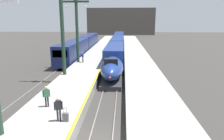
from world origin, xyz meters
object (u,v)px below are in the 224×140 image
object	(u,v)px
highspeed_train_main	(117,45)
passenger_mid_platform	(46,95)
passenger_near_edge	(58,107)
regional_train_adjacent	(83,44)
station_column_mid	(62,25)
rolling_suitcase	(66,117)
station_column_far	(77,26)
passenger_far_waiting	(83,56)

from	to	relation	value
highspeed_train_main	passenger_mid_platform	world-z (taller)	highspeed_train_main
highspeed_train_main	passenger_near_edge	world-z (taller)	highspeed_train_main
regional_train_adjacent	passenger_mid_platform	distance (m)	33.88
station_column_mid	rolling_suitcase	size ratio (longest dim) A/B	10.43
regional_train_adjacent	passenger_mid_platform	size ratio (longest dim) A/B	21.66
passenger_near_edge	rolling_suitcase	world-z (taller)	passenger_near_edge
station_column_mid	station_column_far	bearing A→B (deg)	90.00
station_column_far	rolling_suitcase	size ratio (longest dim) A/B	9.82
station_column_mid	passenger_far_waiting	bearing A→B (deg)	83.93
station_column_far	passenger_mid_platform	xyz separation A→B (m)	(1.38, -18.09, -4.78)
regional_train_adjacent	passenger_far_waiting	xyz separation A→B (m)	(3.03, -15.90, -0.09)
station_column_mid	rolling_suitcase	distance (m)	14.09
rolling_suitcase	passenger_mid_platform	bearing A→B (deg)	131.96
station_column_mid	passenger_near_edge	xyz separation A→B (m)	(3.04, -12.34, -5.09)
passenger_far_waiting	regional_train_adjacent	bearing A→B (deg)	100.77
regional_train_adjacent	passenger_near_edge	bearing A→B (deg)	-81.72
regional_train_adjacent	passenger_near_edge	distance (m)	36.39
passenger_far_waiting	rolling_suitcase	xyz separation A→B (m)	(2.66, -20.13, -0.69)
station_column_mid	passenger_near_edge	world-z (taller)	station_column_mid
regional_train_adjacent	passenger_mid_platform	xyz separation A→B (m)	(3.58, -33.69, -0.09)
station_column_far	regional_train_adjacent	bearing A→B (deg)	98.03
passenger_near_edge	rolling_suitcase	size ratio (longest dim) A/B	1.72
station_column_far	rolling_suitcase	xyz separation A→B (m)	(3.49, -20.43, -5.46)
regional_train_adjacent	rolling_suitcase	size ratio (longest dim) A/B	37.27
highspeed_train_main	rolling_suitcase	world-z (taller)	highspeed_train_main
highspeed_train_main	station_column_far	world-z (taller)	station_column_far
highspeed_train_main	regional_train_adjacent	bearing A→B (deg)	-172.60
station_column_far	passenger_near_edge	bearing A→B (deg)	-81.53
station_column_mid	passenger_mid_platform	distance (m)	11.32
passenger_mid_platform	rolling_suitcase	world-z (taller)	passenger_mid_platform
regional_train_adjacent	station_column_mid	size ratio (longest dim) A/B	3.57
station_column_mid	passenger_near_edge	bearing A→B (deg)	-76.16
passenger_mid_platform	rolling_suitcase	size ratio (longest dim) A/B	1.72
highspeed_train_main	station_column_mid	world-z (taller)	station_column_mid
station_column_far	passenger_near_edge	xyz separation A→B (m)	(3.04, -20.42, -4.78)
passenger_mid_platform	station_column_mid	bearing A→B (deg)	97.85
passenger_near_edge	passenger_far_waiting	distance (m)	20.24
station_column_mid	rolling_suitcase	bearing A→B (deg)	-74.24
highspeed_train_main	station_column_far	distance (m)	18.32
station_column_mid	rolling_suitcase	xyz separation A→B (m)	(3.49, -12.36, -5.78)
regional_train_adjacent	passenger_far_waiting	distance (m)	16.19
regional_train_adjacent	passenger_near_edge	size ratio (longest dim) A/B	21.66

